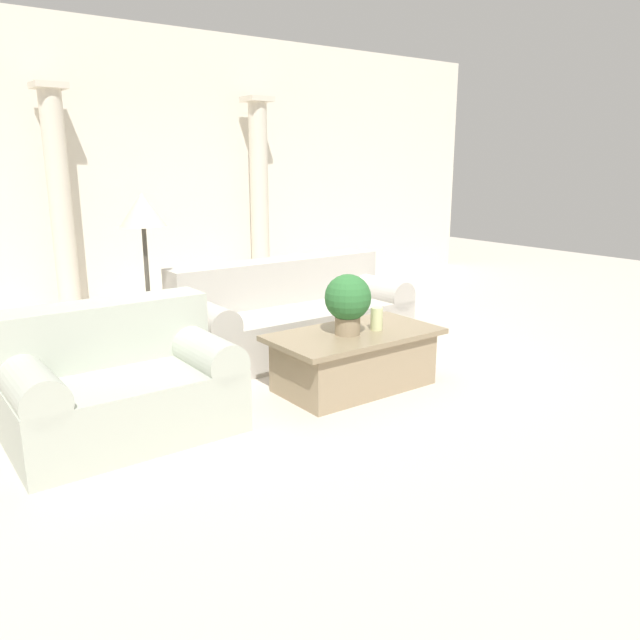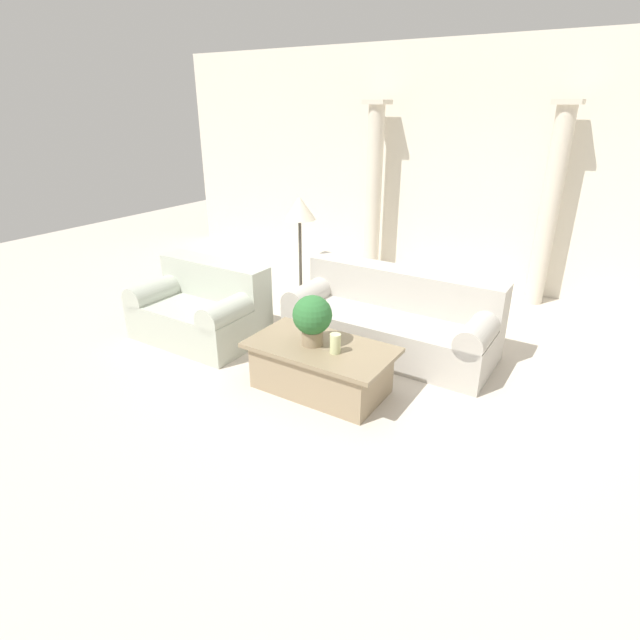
% 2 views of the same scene
% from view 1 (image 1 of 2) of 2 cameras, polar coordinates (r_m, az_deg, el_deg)
% --- Properties ---
extents(ground_plane, '(16.00, 16.00, 0.00)m').
position_cam_1_polar(ground_plane, '(5.32, 0.49, -4.41)').
color(ground_plane, beige).
extents(wall_back, '(10.00, 0.06, 3.20)m').
position_cam_1_polar(wall_back, '(7.82, -14.04, 13.13)').
color(wall_back, silver).
rests_on(wall_back, ground_plane).
extents(sofa_long, '(2.16, 0.90, 0.82)m').
position_cam_1_polar(sofa_long, '(5.77, -2.60, 0.47)').
color(sofa_long, '#B7B2A8').
rests_on(sofa_long, ground_plane).
extents(loveseat, '(1.37, 0.90, 0.82)m').
position_cam_1_polar(loveseat, '(4.22, -17.94, -5.38)').
color(loveseat, '#B6BCAC').
rests_on(loveseat, ground_plane).
extents(coffee_table, '(1.31, 0.72, 0.45)m').
position_cam_1_polar(coffee_table, '(4.82, 3.14, -3.60)').
color(coffee_table, '#998466').
rests_on(coffee_table, ground_plane).
extents(potted_plant, '(0.35, 0.35, 0.46)m').
position_cam_1_polar(potted_plant, '(4.63, 2.56, 1.80)').
color(potted_plant, '#937F60').
rests_on(potted_plant, coffee_table).
extents(pillar_candle, '(0.09, 0.09, 0.18)m').
position_cam_1_polar(pillar_candle, '(4.81, 5.20, 0.11)').
color(pillar_candle, beige).
rests_on(pillar_candle, coffee_table).
extents(floor_lamp, '(0.36, 0.36, 1.47)m').
position_cam_1_polar(floor_lamp, '(5.18, -15.85, 8.57)').
color(floor_lamp, '#4C473D').
rests_on(floor_lamp, ground_plane).
extents(column_left, '(0.32, 0.32, 2.46)m').
position_cam_1_polar(column_left, '(7.11, -22.62, 9.64)').
color(column_left, beige).
rests_on(column_left, ground_plane).
extents(column_right, '(0.32, 0.32, 2.46)m').
position_cam_1_polar(column_right, '(8.04, -5.56, 11.08)').
color(column_right, beige).
rests_on(column_right, ground_plane).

